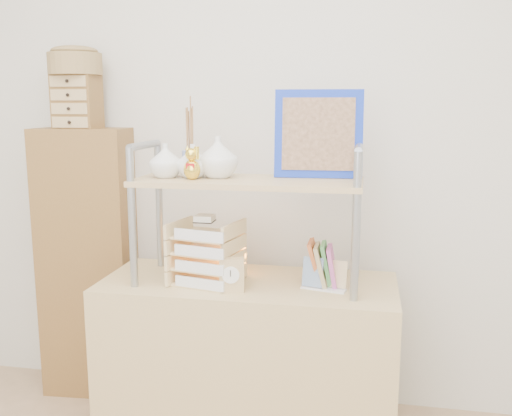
{
  "coord_description": "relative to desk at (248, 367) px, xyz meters",
  "views": [
    {
      "loc": [
        0.46,
        -0.99,
        1.46
      ],
      "look_at": [
        0.03,
        1.2,
        1.06
      ],
      "focal_mm": 40.0,
      "sensor_mm": 36.0,
      "label": 1
    }
  ],
  "objects": [
    {
      "name": "salt_lamp",
      "position": [
        -0.07,
        0.06,
        0.47
      ],
      "size": [
        0.12,
        0.11,
        0.18
      ],
      "color": "brown",
      "rests_on": "desk"
    },
    {
      "name": "drawer_chest",
      "position": [
        -0.9,
        0.35,
        1.1
      ],
      "size": [
        0.2,
        0.16,
        0.25
      ],
      "color": "brown",
      "rests_on": "cabinet"
    },
    {
      "name": "woven_basket",
      "position": [
        -0.9,
        0.35,
        1.28
      ],
      "size": [
        0.25,
        0.25,
        0.1
      ],
      "primitive_type": "cylinder",
      "color": "olive",
      "rests_on": "drawer_chest"
    },
    {
      "name": "desk_clock",
      "position": [
        -0.03,
        -0.14,
        0.44
      ],
      "size": [
        0.1,
        0.06,
        0.13
      ],
      "color": "tan",
      "rests_on": "desk"
    },
    {
      "name": "hutch",
      "position": [
        -0.04,
        0.01,
        0.81
      ],
      "size": [
        0.9,
        0.34,
        0.77
      ],
      "color": "#9298A0",
      "rests_on": "desk"
    },
    {
      "name": "desk",
      "position": [
        0.0,
        0.0,
        0.0
      ],
      "size": [
        1.2,
        0.5,
        0.75
      ],
      "primitive_type": "cube",
      "color": "tan",
      "rests_on": "ground"
    },
    {
      "name": "cabinet",
      "position": [
        -0.9,
        0.37,
        0.3
      ],
      "size": [
        0.47,
        0.27,
        1.35
      ],
      "primitive_type": "cube",
      "rotation": [
        0.0,
        0.0,
        0.07
      ],
      "color": "brown",
      "rests_on": "ground"
    },
    {
      "name": "room_shell",
      "position": [
        0.0,
        -0.81,
        1.32
      ],
      "size": [
        3.42,
        3.41,
        2.61
      ],
      "color": "silver",
      "rests_on": "ground"
    },
    {
      "name": "letter_tray",
      "position": [
        -0.16,
        -0.06,
        0.49
      ],
      "size": [
        0.27,
        0.26,
        0.28
      ],
      "color": "#D3B57E",
      "rests_on": "desk"
    },
    {
      "name": "postcard_stand",
      "position": [
        0.31,
        -0.04,
        0.41
      ],
      "size": [
        0.18,
        0.09,
        0.13
      ],
      "color": "white",
      "rests_on": "desk"
    }
  ]
}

